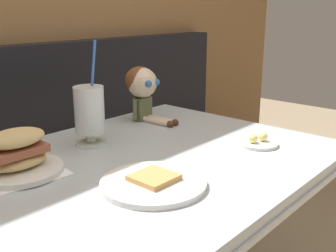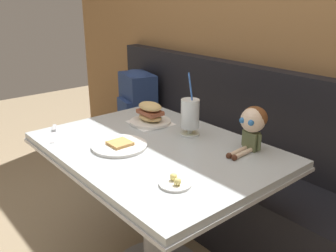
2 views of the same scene
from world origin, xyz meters
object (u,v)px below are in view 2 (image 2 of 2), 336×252
at_px(butter_saucer, 175,183).
at_px(sandwich_plate, 150,115).
at_px(seated_doll, 253,122).
at_px(milkshake_glass, 189,115).
at_px(backpack, 137,96).
at_px(butter_knife, 54,130).
at_px(toast_plate, 120,146).

bearing_deg(butter_saucer, sandwich_plate, 150.11).
bearing_deg(seated_doll, milkshake_glass, -164.96).
height_order(butter_saucer, seated_doll, seated_doll).
relative_size(butter_saucer, backpack, 0.30).
height_order(butter_knife, seated_doll, seated_doll).
height_order(toast_plate, butter_saucer, butter_saucer).
distance_m(toast_plate, sandwich_plate, 0.35).
bearing_deg(butter_knife, backpack, 120.61).
bearing_deg(toast_plate, backpack, 140.72).
bearing_deg(seated_doll, backpack, 166.64).
xyz_separation_m(toast_plate, butter_saucer, (0.42, -0.04, 0.00)).
bearing_deg(toast_plate, sandwich_plate, 119.09).
bearing_deg(backpack, seated_doll, -13.36).
distance_m(milkshake_glass, backpack, 1.08).
bearing_deg(butter_saucer, milkshake_glass, 131.27).
xyz_separation_m(milkshake_glass, butter_knife, (-0.47, -0.49, -0.10)).
xyz_separation_m(milkshake_glass, backpack, (-0.99, 0.39, -0.18)).
xyz_separation_m(butter_saucer, backpack, (-1.33, 0.78, -0.09)).
distance_m(sandwich_plate, seated_doll, 0.59).
bearing_deg(backpack, butter_knife, -59.39).
distance_m(milkshake_glass, butter_knife, 0.69).
distance_m(butter_knife, backpack, 1.03).
distance_m(butter_saucer, butter_knife, 0.81).
distance_m(milkshake_glass, butter_saucer, 0.52).
height_order(butter_saucer, backpack, backpack).
bearing_deg(butter_saucer, toast_plate, 175.14).
bearing_deg(butter_knife, butter_saucer, 7.45).
distance_m(toast_plate, seated_doll, 0.60).
xyz_separation_m(sandwich_plate, butter_saucer, (0.59, -0.34, -0.04)).
relative_size(sandwich_plate, butter_saucer, 1.85).
relative_size(butter_knife, backpack, 0.54).
height_order(sandwich_plate, seated_doll, seated_doll).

